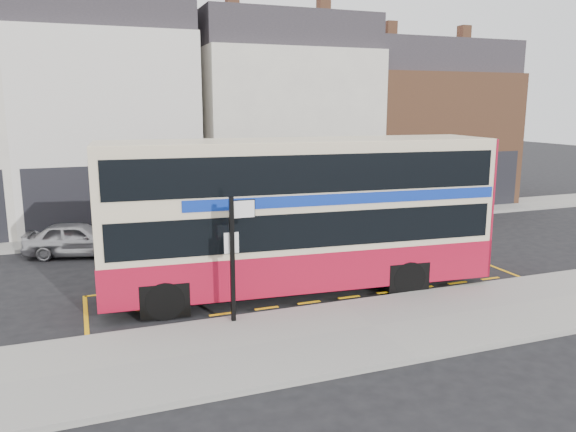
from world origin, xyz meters
name	(u,v)px	position (x,y,z in m)	size (l,w,h in m)	color
ground	(335,303)	(0.00, 0.00, 0.00)	(120.00, 120.00, 0.00)	black
pavement	(373,328)	(0.00, -2.30, 0.07)	(40.00, 4.00, 0.15)	gray
kerb	(341,304)	(0.00, -0.38, 0.07)	(40.00, 0.15, 0.15)	gray
far_pavement	(237,226)	(0.00, 11.00, 0.07)	(50.00, 3.00, 0.15)	gray
road_markings	(314,286)	(0.00, 1.60, 0.01)	(14.00, 3.40, 0.01)	#F3AF0C
terrace_left	(105,114)	(-5.50, 14.99, 5.32)	(8.00, 8.01, 11.80)	silver
terrace_green_shop	(277,118)	(3.50, 14.99, 5.07)	(9.00, 8.01, 11.30)	#BBB4AA
terrace_right	(417,125)	(12.50, 14.99, 4.57)	(9.00, 8.01, 10.30)	brown
double_decker_bus	(300,213)	(-0.60, 1.35, 2.51)	(12.13, 3.72, 4.77)	beige
bus_stop_post	(235,248)	(-3.25, -0.65, 2.13)	(0.83, 0.14, 3.34)	black
car_silver	(78,239)	(-7.13, 8.29, 0.67)	(1.59, 3.96, 1.35)	#ABABB0
car_grey	(249,223)	(-0.02, 8.89, 0.66)	(1.40, 4.02, 1.32)	#393B40
car_white	(409,211)	(7.86, 8.40, 0.74)	(2.08, 5.11, 1.48)	silver
street_tree_right	(313,154)	(4.51, 12.28, 3.28)	(2.23, 2.23, 4.82)	#301D15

